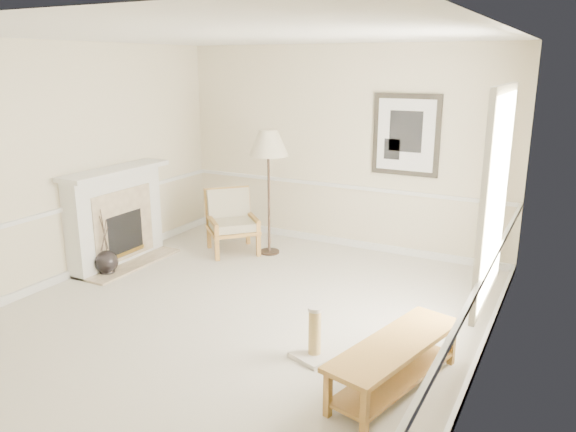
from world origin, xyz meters
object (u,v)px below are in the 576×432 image
at_px(floor_lamp, 268,147).
at_px(bench, 395,357).
at_px(scratching_post, 315,342).
at_px(armchair, 231,218).
at_px(floor_vase, 106,263).

height_order(floor_lamp, bench, floor_lamp).
distance_m(floor_lamp, bench, 3.87).
relative_size(floor_lamp, scratching_post, 3.48).
xyz_separation_m(armchair, bench, (3.21, -2.39, -0.19)).
bearing_deg(armchair, floor_vase, -165.14).
xyz_separation_m(floor_lamp, bench, (2.65, -2.52, -1.25)).
bearing_deg(bench, floor_lamp, 136.44).
height_order(floor_lamp, scratching_post, floor_lamp).
relative_size(floor_vase, floor_lamp, 0.50).
xyz_separation_m(floor_vase, floor_lamp, (1.42, 1.73, 1.37)).
distance_m(armchair, scratching_post, 3.30).
xyz_separation_m(bench, scratching_post, (-0.81, 0.14, -0.13)).
xyz_separation_m(floor_vase, scratching_post, (3.27, -0.65, -0.00)).
xyz_separation_m(floor_vase, bench, (4.08, -0.80, 0.12)).
distance_m(floor_vase, scratching_post, 3.34).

